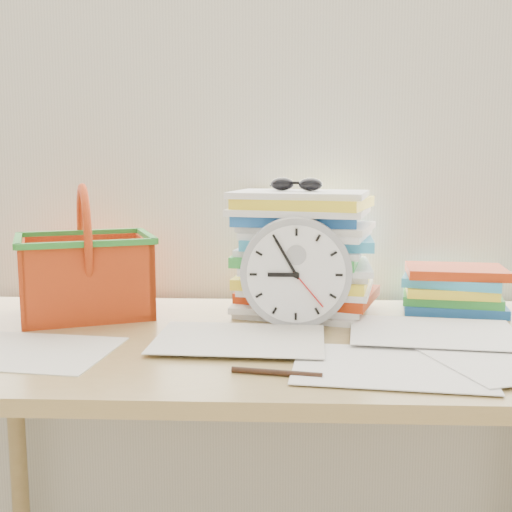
{
  "coord_description": "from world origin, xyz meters",
  "views": [
    {
      "loc": [
        0.04,
        0.35,
        1.1
      ],
      "look_at": [
        -0.02,
        1.6,
        0.91
      ],
      "focal_mm": 45.0,
      "sensor_mm": 36.0,
      "label": 1
    }
  ],
  "objects_px": {
    "paper_stack": "(303,252)",
    "book_stack": "(450,289)",
    "clock": "(296,272)",
    "basket": "(85,252)",
    "desk": "(264,373)"
  },
  "relations": [
    {
      "from": "desk",
      "to": "paper_stack",
      "type": "bearing_deg",
      "value": 69.43
    },
    {
      "from": "book_stack",
      "to": "basket",
      "type": "xyz_separation_m",
      "value": [
        -0.84,
        -0.07,
        0.09
      ]
    },
    {
      "from": "desk",
      "to": "paper_stack",
      "type": "distance_m",
      "value": 0.32
    },
    {
      "from": "paper_stack",
      "to": "basket",
      "type": "bearing_deg",
      "value": -173.72
    },
    {
      "from": "desk",
      "to": "clock",
      "type": "bearing_deg",
      "value": 53.57
    },
    {
      "from": "desk",
      "to": "basket",
      "type": "bearing_deg",
      "value": 157.62
    },
    {
      "from": "paper_stack",
      "to": "book_stack",
      "type": "distance_m",
      "value": 0.35
    },
    {
      "from": "basket",
      "to": "paper_stack",
      "type": "bearing_deg",
      "value": -14.97
    },
    {
      "from": "paper_stack",
      "to": "book_stack",
      "type": "relative_size",
      "value": 1.27
    },
    {
      "from": "paper_stack",
      "to": "clock",
      "type": "height_order",
      "value": "paper_stack"
    },
    {
      "from": "paper_stack",
      "to": "clock",
      "type": "distance_m",
      "value": 0.14
    },
    {
      "from": "basket",
      "to": "clock",
      "type": "bearing_deg",
      "value": -30.96
    },
    {
      "from": "paper_stack",
      "to": "clock",
      "type": "xyz_separation_m",
      "value": [
        -0.02,
        -0.14,
        -0.02
      ]
    },
    {
      "from": "paper_stack",
      "to": "book_stack",
      "type": "xyz_separation_m",
      "value": [
        0.34,
        0.01,
        -0.09
      ]
    },
    {
      "from": "paper_stack",
      "to": "desk",
      "type": "bearing_deg",
      "value": -110.57
    }
  ]
}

